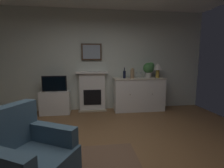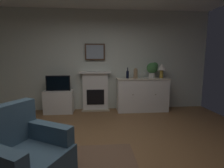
{
  "view_description": "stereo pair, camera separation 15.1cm",
  "coord_description": "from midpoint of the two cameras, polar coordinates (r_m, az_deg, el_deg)",
  "views": [
    {
      "loc": [
        -0.2,
        -2.28,
        1.44
      ],
      "look_at": [
        0.2,
        0.63,
        1.0
      ],
      "focal_mm": 26.94,
      "sensor_mm": 36.0,
      "label": 1
    },
    {
      "loc": [
        -0.05,
        -2.29,
        1.44
      ],
      "look_at": [
        0.2,
        0.63,
        1.0
      ],
      "focal_mm": 26.94,
      "sensor_mm": 36.0,
      "label": 2
    }
  ],
  "objects": [
    {
      "name": "sideboard_cabinet",
      "position": [
        4.77,
        8.18,
        -3.44
      ],
      "size": [
        1.42,
        0.49,
        0.92
      ],
      "color": "white",
      "rests_on": "ground_plane"
    },
    {
      "name": "ground_plane",
      "position": [
        2.73,
        -4.26,
        -24.58
      ],
      "size": [
        6.21,
        5.07,
        0.1
      ],
      "primitive_type": "cube",
      "color": "brown",
      "rests_on": "ground"
    },
    {
      "name": "potted_plant_small",
      "position": [
        4.8,
        11.52,
        5.17
      ],
      "size": [
        0.3,
        0.3,
        0.43
      ],
      "color": "beige",
      "rests_on": "sideboard_cabinet"
    },
    {
      "name": "vase_decorative",
      "position": [
        4.58,
        6.0,
        3.67
      ],
      "size": [
        0.11,
        0.11,
        0.28
      ],
      "color": "#9E7F5B",
      "rests_on": "sideboard_cabinet"
    },
    {
      "name": "tv_set",
      "position": [
        4.62,
        -19.85,
        0.13
      ],
      "size": [
        0.62,
        0.07,
        0.4
      ],
      "color": "black",
      "rests_on": "tv_cabinet"
    },
    {
      "name": "wine_glass_center",
      "position": [
        4.69,
        8.81,
        3.52
      ],
      "size": [
        0.07,
        0.07,
        0.16
      ],
      "color": "silver",
      "rests_on": "sideboard_cabinet"
    },
    {
      "name": "armchair",
      "position": [
        2.23,
        -29.13,
        -20.88
      ],
      "size": [
        1.07,
        1.05,
        0.92
      ],
      "color": "#3F596B",
      "rests_on": "ground_plane"
    },
    {
      "name": "wine_glass_left",
      "position": [
        4.67,
        7.5,
        3.52
      ],
      "size": [
        0.07,
        0.07,
        0.16
      ],
      "color": "silver",
      "rests_on": "sideboard_cabinet"
    },
    {
      "name": "framed_picture",
      "position": [
        4.71,
        -7.89,
        10.73
      ],
      "size": [
        0.55,
        0.04,
        0.45
      ],
      "color": "#473323"
    },
    {
      "name": "table_lamp",
      "position": [
        4.85,
        14.41,
        5.37
      ],
      "size": [
        0.26,
        0.26,
        0.4
      ],
      "color": "#B79338",
      "rests_on": "sideboard_cabinet"
    },
    {
      "name": "wall_rear",
      "position": [
        4.79,
        -6.31,
        7.79
      ],
      "size": [
        6.21,
        0.06,
        2.77
      ],
      "primitive_type": "cube",
      "color": "silver",
      "rests_on": "ground_plane"
    },
    {
      "name": "wine_glass_right",
      "position": [
        4.76,
        9.98,
        3.55
      ],
      "size": [
        0.07,
        0.07,
        0.16
      ],
      "color": "silver",
      "rests_on": "sideboard_cabinet"
    },
    {
      "name": "tv_cabinet",
      "position": [
        4.74,
        -19.49,
        -5.86
      ],
      "size": [
        0.75,
        0.42,
        0.61
      ],
      "color": "white",
      "rests_on": "ground_plane"
    },
    {
      "name": "fireplace_unit",
      "position": [
        4.74,
        -7.63,
        -2.41
      ],
      "size": [
        0.87,
        0.3,
        1.1
      ],
      "color": "white",
      "rests_on": "ground_plane"
    },
    {
      "name": "wine_bottle",
      "position": [
        4.6,
        3.28,
        3.32
      ],
      "size": [
        0.08,
        0.08,
        0.29
      ],
      "color": "black",
      "rests_on": "sideboard_cabinet"
    }
  ]
}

